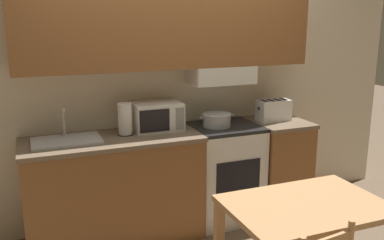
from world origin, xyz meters
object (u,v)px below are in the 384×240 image
sink_basin (66,140)px  stove_range (224,172)px  cooking_pot (217,119)px  toaster (273,110)px  dining_table (305,223)px  microwave (157,116)px  paper_towel_roll (125,119)px

sink_basin → stove_range: bearing=0.6°
cooking_pot → toaster: 0.59m
stove_range → dining_table: bearing=-95.5°
microwave → dining_table: bearing=-72.3°
stove_range → paper_towel_roll: 1.08m
paper_towel_roll → dining_table: paper_towel_roll is taller
dining_table → toaster: bearing=65.5°
stove_range → cooking_pot: cooking_pot is taller
paper_towel_roll → cooking_pot: bearing=-2.5°
stove_range → cooking_pot: size_ratio=2.68×
cooking_pot → dining_table: cooking_pot is taller
stove_range → dining_table: stove_range is taller
stove_range → paper_towel_roll: (-0.91, 0.03, 0.59)m
stove_range → toaster: 0.75m
sink_basin → microwave: bearing=8.4°
toaster → paper_towel_roll: size_ratio=1.20×
stove_range → sink_basin: 1.47m
stove_range → cooking_pot: (-0.09, -0.00, 0.52)m
sink_basin → cooking_pot: bearing=0.5°
cooking_pot → stove_range: bearing=1.3°
stove_range → microwave: bearing=170.8°
microwave → dining_table: (0.48, -1.51, -0.39)m
sink_basin → paper_towel_roll: bearing=5.6°
cooking_pot → sink_basin: bearing=-179.5°
cooking_pot → dining_table: (-0.05, -1.41, -0.33)m
sink_basin → dining_table: sink_basin is taller
dining_table → sink_basin: bearing=132.1°
cooking_pot → microwave: size_ratio=0.82×
dining_table → microwave: bearing=107.7°
cooking_pot → dining_table: size_ratio=0.35×
cooking_pot → paper_towel_roll: bearing=177.5°
stove_range → sink_basin: size_ratio=1.70×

